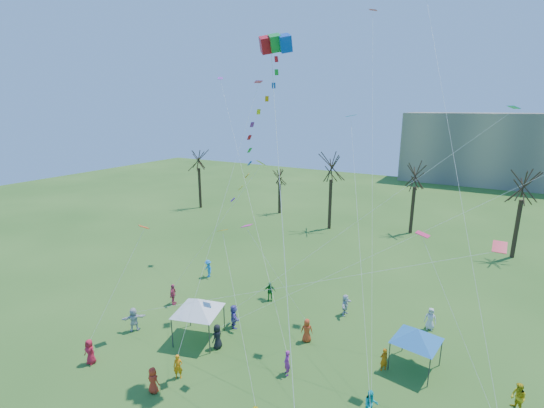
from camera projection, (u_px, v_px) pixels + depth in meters
The scene contains 6 objects.
bare_tree_row at pixel (407, 183), 47.15m from camera, with size 70.35×9.42×10.67m.
big_box_kite at pixel (260, 135), 20.81m from camera, with size 4.09×5.06×19.75m.
canopy_tent_white at pixel (198, 305), 26.73m from camera, with size 4.10×4.10×3.20m.
canopy_tent_blue at pixel (417, 335), 23.77m from camera, with size 3.73×3.73×2.83m.
festival_crowd at pixel (274, 342), 25.60m from camera, with size 26.77×15.91×1.85m.
small_kites_aloft at pixel (340, 152), 24.89m from camera, with size 31.98×19.79×34.21m.
Camera 1 is at (9.65, -12.79, 16.29)m, focal length 25.00 mm.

